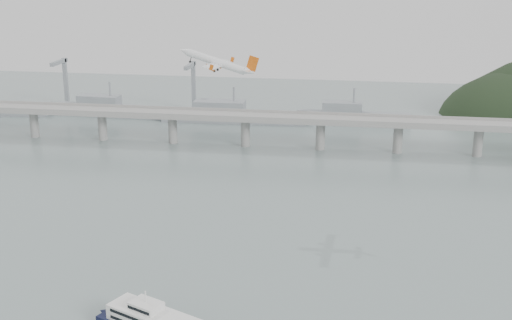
# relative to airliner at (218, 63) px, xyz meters

# --- Properties ---
(ground) EXTENTS (900.00, 900.00, 0.00)m
(ground) POSITION_rel_airliner_xyz_m (20.78, -74.10, -76.33)
(ground) COLOR slate
(ground) RESTS_ON ground
(bridge) EXTENTS (800.00, 22.00, 23.90)m
(bridge) POSITION_rel_airliner_xyz_m (19.63, 125.90, -58.68)
(bridge) COLOR gray
(bridge) RESTS_ON ground
(distant_fleet) EXTENTS (453.00, 60.90, 40.00)m
(distant_fleet) POSITION_rel_airliner_xyz_m (-134.58, 190.98, -70.11)
(distant_fleet) COLOR gray
(distant_fleet) RESTS_ON ground
(airliner) EXTENTS (38.50, 34.81, 13.32)m
(airliner) POSITION_rel_airliner_xyz_m (0.00, 0.00, 0.00)
(airliner) COLOR white
(airliner) RESTS_ON ground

